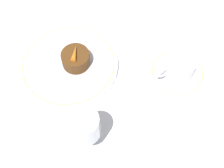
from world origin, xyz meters
TOP-DOWN VIEW (x-y plane):
  - ground_plane at (0.00, 0.00)m, footprint 3.00×3.00m
  - dinner_plate at (0.01, -0.02)m, footprint 0.25×0.25m
  - saucer at (-0.23, 0.13)m, footprint 0.14×0.14m
  - coffee_cup at (-0.23, 0.13)m, footprint 0.10×0.08m
  - spoon at (-0.18, 0.13)m, footprint 0.09×0.10m
  - wine_glass at (0.05, 0.19)m, footprint 0.07×0.07m
  - fork at (0.17, -0.02)m, footprint 0.03×0.17m
  - dessert_cake at (-0.01, -0.01)m, footprint 0.07×0.07m
  - carrot_garnish at (-0.01, -0.01)m, footprint 0.04×0.04m

SIDE VIEW (x-z plane):
  - ground_plane at x=0.00m, z-range 0.00..0.00m
  - fork at x=0.17m, z-range 0.00..0.01m
  - saucer at x=-0.23m, z-range 0.00..0.01m
  - dinner_plate at x=0.01m, z-range 0.00..0.02m
  - spoon at x=-0.18m, z-range 0.01..0.01m
  - dessert_cake at x=-0.01m, z-range 0.01..0.05m
  - coffee_cup at x=-0.23m, z-range 0.01..0.07m
  - carrot_garnish at x=-0.01m, z-range 0.05..0.07m
  - wine_glass at x=0.05m, z-range 0.02..0.15m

